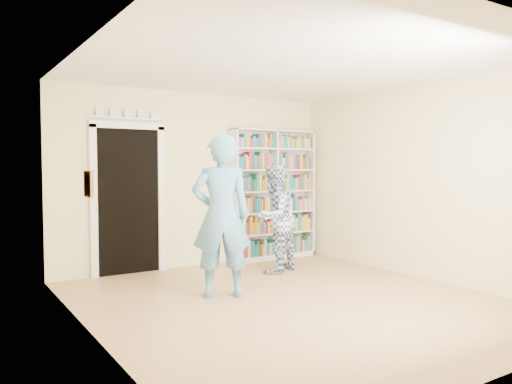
% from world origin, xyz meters
% --- Properties ---
extents(floor, '(5.00, 5.00, 0.00)m').
position_xyz_m(floor, '(0.00, 0.00, 0.00)').
color(floor, '#A98152').
rests_on(floor, ground).
extents(ceiling, '(5.00, 5.00, 0.00)m').
position_xyz_m(ceiling, '(0.00, 0.00, 2.70)').
color(ceiling, white).
rests_on(ceiling, wall_back).
extents(wall_back, '(4.50, 0.00, 4.50)m').
position_xyz_m(wall_back, '(0.00, 2.50, 1.35)').
color(wall_back, beige).
rests_on(wall_back, floor).
extents(wall_left, '(0.00, 5.00, 5.00)m').
position_xyz_m(wall_left, '(-2.25, 0.00, 1.35)').
color(wall_left, beige).
rests_on(wall_left, floor).
extents(wall_right, '(0.00, 5.00, 5.00)m').
position_xyz_m(wall_right, '(2.25, 0.00, 1.35)').
color(wall_right, beige).
rests_on(wall_right, floor).
extents(bookshelf, '(1.58, 0.30, 2.17)m').
position_xyz_m(bookshelf, '(1.35, 2.34, 1.10)').
color(bookshelf, white).
rests_on(bookshelf, floor).
extents(doorway, '(1.10, 0.08, 2.43)m').
position_xyz_m(doorway, '(-1.10, 2.48, 1.18)').
color(doorway, black).
rests_on(doorway, floor).
extents(wall_art, '(0.03, 0.25, 0.25)m').
position_xyz_m(wall_art, '(-2.23, 0.20, 1.40)').
color(wall_art, brown).
rests_on(wall_art, wall_left).
extents(man_blue, '(0.83, 0.71, 1.94)m').
position_xyz_m(man_blue, '(-0.58, 0.63, 0.97)').
color(man_blue, '#5793C1').
rests_on(man_blue, floor).
extents(man_plaid, '(0.96, 0.87, 1.60)m').
position_xyz_m(man_plaid, '(0.74, 1.43, 0.80)').
color(man_plaid, navy).
rests_on(man_plaid, floor).
extents(paper_sheet, '(0.20, 0.03, 0.28)m').
position_xyz_m(paper_sheet, '(0.84, 1.27, 0.94)').
color(paper_sheet, white).
rests_on(paper_sheet, man_plaid).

